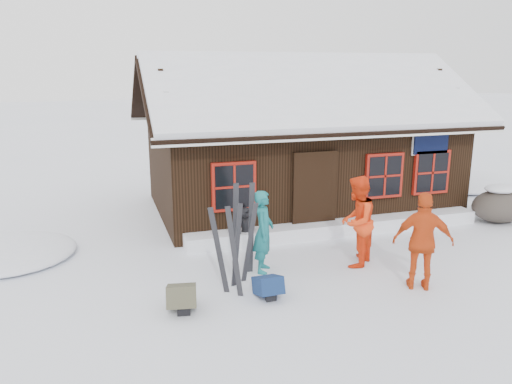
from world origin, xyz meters
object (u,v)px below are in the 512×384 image
skier_orange_right (423,241)px  ski_pair_left (243,245)px  skier_crouched (246,226)px  backpack_olive (182,301)px  skier_teal (263,231)px  backpack_blue (268,289)px  ski_poles (419,224)px  boulder (500,205)px  skier_orange_left (357,221)px

skier_orange_right → ski_pair_left: 3.29m
skier_crouched → backpack_olive: 3.38m
skier_orange_right → skier_teal: bearing=-5.7°
skier_crouched → ski_pair_left: (-0.63, -1.98, 0.30)m
skier_orange_right → backpack_olive: size_ratio=2.83×
backpack_olive → backpack_blue: bearing=11.4°
backpack_blue → ski_pair_left: bearing=106.1°
skier_crouched → ski_pair_left: size_ratio=0.56×
ski_pair_left → backpack_olive: 1.63m
ski_pair_left → ski_poles: 4.37m
skier_crouched → boulder: 6.93m
skier_teal → ski_poles: (3.79, 0.22, -0.28)m
skier_teal → skier_orange_left: size_ratio=0.88×
skier_teal → skier_crouched: size_ratio=1.84×
skier_crouched → skier_orange_right: bearing=-77.5°
ski_pair_left → ski_poles: bearing=-2.8°
skier_crouched → backpack_blue: size_ratio=1.59×
skier_teal → backpack_blue: size_ratio=2.93×
ski_poles → backpack_olive: size_ratio=1.83×
skier_orange_right → backpack_blue: 2.95m
skier_orange_left → ski_poles: (1.87, 0.49, -0.39)m
skier_orange_right → ski_poles: size_ratio=1.54×
skier_orange_right → boulder: (4.51, 2.91, -0.45)m
skier_orange_left → ski_poles: 1.98m
skier_orange_right → skier_crouched: 4.05m
skier_orange_left → ski_poles: size_ratio=1.59×
skier_crouched → skier_orange_left: bearing=-69.6°
skier_orange_left → skier_orange_right: (0.59, -1.38, -0.03)m
ski_pair_left → backpack_blue: 0.99m
skier_teal → skier_crouched: skier_teal is taller
skier_orange_right → ski_poles: (1.28, 1.88, -0.36)m
skier_orange_left → backpack_blue: size_ratio=3.32×
skier_crouched → ski_pair_left: 2.10m
skier_orange_right → backpack_blue: bearing=17.9°
skier_teal → ski_poles: 3.80m
skier_teal → backpack_olive: bearing=149.5°
skier_orange_left → ski_poles: bearing=150.2°
skier_orange_left → backpack_olive: skier_orange_left is taller
skier_crouched → boulder: boulder is taller
backpack_olive → ski_pair_left: bearing=41.2°
skier_teal → ski_pair_left: 0.68m
boulder → skier_orange_right: bearing=-147.2°
backpack_blue → boulder: bearing=17.0°
ski_pair_left → ski_poles: size_ratio=1.36×
skier_orange_left → ski_pair_left: bearing=-41.2°
skier_orange_right → backpack_olive: (-4.35, 0.46, -0.74)m
skier_orange_right → boulder: size_ratio=1.18×
backpack_blue → ski_poles: bearing=17.5°
skier_crouched → skier_teal: bearing=-117.8°
ski_poles → backpack_olive: ski_poles is taller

